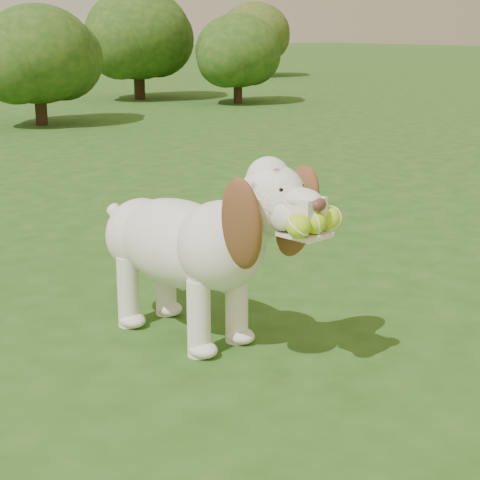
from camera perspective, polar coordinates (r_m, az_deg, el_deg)
ground at (r=4.10m, az=-2.03°, el=-2.86°), size 80.00×80.00×0.00m
dog at (r=3.21m, az=-3.14°, el=0.06°), size 0.49×1.25×0.81m
shrub_f at (r=14.23m, az=-7.28°, el=14.33°), size 1.81×1.81×1.88m
shrub_c at (r=10.73m, az=-14.20°, el=12.69°), size 1.47×1.47×1.53m
shrub_h at (r=20.46m, az=1.05°, el=14.53°), size 1.75×1.75×1.81m
shrub_d at (r=13.38m, az=-0.16°, el=13.31°), size 1.39×1.39×1.44m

